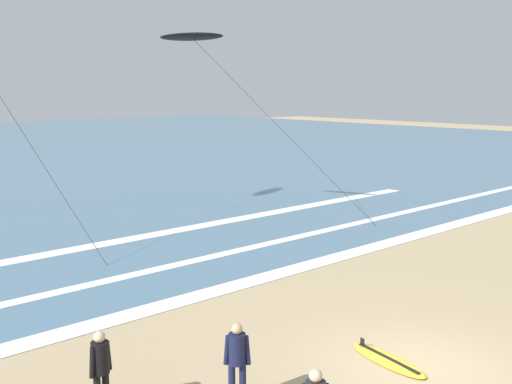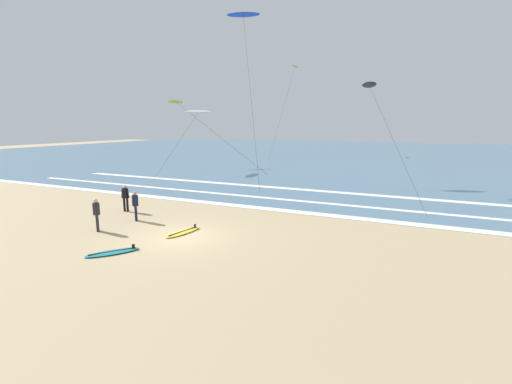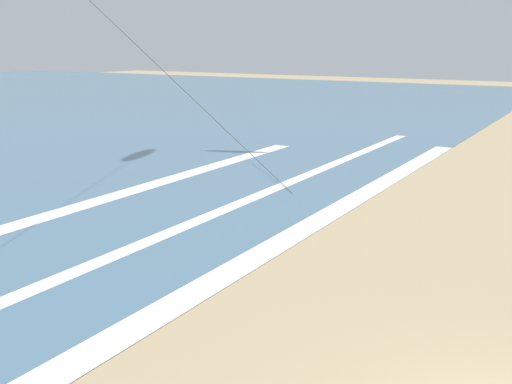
{
  "view_description": "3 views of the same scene",
  "coord_description": "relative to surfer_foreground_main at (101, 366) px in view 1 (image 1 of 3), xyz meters",
  "views": [
    {
      "loc": [
        -10.98,
        -6.86,
        5.84
      ],
      "look_at": [
        0.68,
        5.88,
        2.93
      ],
      "focal_mm": 44.1,
      "sensor_mm": 36.0,
      "label": 1
    },
    {
      "loc": [
        9.6,
        -12.7,
        5.1
      ],
      "look_at": [
        1.5,
        4.98,
        1.37
      ],
      "focal_mm": 24.9,
      "sensor_mm": 36.0,
      "label": 2
    },
    {
      "loc": [
        -6.96,
        -0.15,
        5.01
      ],
      "look_at": [
        1.28,
        4.86,
        2.56
      ],
      "focal_mm": 40.97,
      "sensor_mm": 36.0,
      "label": 3
    }
  ],
  "objects": [
    {
      "name": "surfer_foreground_main",
      "position": [
        0.0,
        0.0,
        0.0
      ],
      "size": [
        0.51,
        0.32,
        1.6
      ],
      "color": "black",
      "rests_on": "ground"
    },
    {
      "name": "kite_black_high_right",
      "position": [
        11.82,
        12.97,
        6.98
      ],
      "size": [
        5.42,
        8.5,
        8.2
      ],
      "color": "black",
      "rests_on": "ground"
    },
    {
      "name": "wave_foam_outer_break",
      "position": [
        4.63,
        11.15,
        -0.94
      ],
      "size": [
        40.02,
        0.79,
        0.01
      ],
      "primitive_type": "cube",
      "color": "white",
      "rests_on": "ocean_surface"
    },
    {
      "name": "surfboard_left_pile",
      "position": [
        5.63,
        -2.13,
        -0.91
      ],
      "size": [
        0.96,
        2.17,
        0.25
      ],
      "color": "yellow",
      "rests_on": "ground"
    },
    {
      "name": "wave_foam_shoreline",
      "position": [
        4.09,
        4.03,
        -0.94
      ],
      "size": [
        48.64,
        0.8,
        0.01
      ],
      "primitive_type": "cube",
      "color": "white",
      "rests_on": "ocean_surface"
    },
    {
      "name": "ground_plane",
      "position": [
        5.95,
        -2.72,
        -0.96
      ],
      "size": [
        160.0,
        160.0,
        0.0
      ],
      "primitive_type": "plane",
      "color": "tan"
    },
    {
      "name": "wave_foam_mid_break",
      "position": [
        7.13,
        7.02,
        -0.94
      ],
      "size": [
        47.72,
        0.52,
        0.01
      ],
      "primitive_type": "cube",
      "color": "white",
      "rests_on": "ocean_surface"
    },
    {
      "name": "surfer_mid_group",
      "position": [
        2.03,
        -1.35,
        0.0
      ],
      "size": [
        0.43,
        0.41,
        1.6
      ],
      "color": "#141938",
      "rests_on": "ground"
    }
  ]
}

